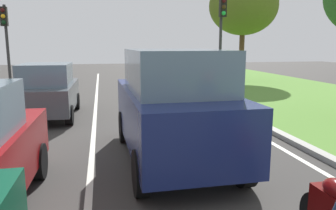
{
  "coord_description": "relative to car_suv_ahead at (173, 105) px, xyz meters",
  "views": [
    {
      "loc": [
        -0.43,
        2.22,
        2.38
      ],
      "look_at": [
        0.83,
        8.53,
        1.2
      ],
      "focal_mm": 35.53,
      "sensor_mm": 36.0,
      "label": 1
    }
  ],
  "objects": [
    {
      "name": "ground_plane",
      "position": [
        -0.97,
        5.34,
        -1.17
      ],
      "size": [
        60.0,
        60.0,
        0.0
      ],
      "primitive_type": "plane",
      "color": "#383533"
    },
    {
      "name": "curb_right",
      "position": [
        3.13,
        5.34,
        -1.11
      ],
      "size": [
        0.24,
        48.0,
        0.12
      ],
      "primitive_type": "cube",
      "color": "#9E9B93",
      "rests_on": "ground"
    },
    {
      "name": "traffic_light_near_right",
      "position": [
        4.33,
        9.06,
        2.1
      ],
      "size": [
        0.32,
        0.5,
        4.93
      ],
      "color": "#2D2D2D",
      "rests_on": "ground"
    },
    {
      "name": "lane_line_right_edge",
      "position": [
        2.63,
        5.34,
        -1.16
      ],
      "size": [
        0.12,
        32.0,
        0.01
      ],
      "primitive_type": "cube",
      "color": "silver",
      "rests_on": "ground"
    },
    {
      "name": "car_hatchback_far",
      "position": [
        -3.13,
        4.81,
        -0.28
      ],
      "size": [
        1.76,
        3.72,
        1.78
      ],
      "rotation": [
        0.0,
        0.0,
        -0.01
      ],
      "color": "#474C51",
      "rests_on": "ground"
    },
    {
      "name": "traffic_light_overhead_left",
      "position": [
        -5.87,
        11.17,
        1.78
      ],
      "size": [
        0.32,
        0.5,
        4.25
      ],
      "color": "#2D2D2D",
      "rests_on": "ground"
    },
    {
      "name": "lane_line_center",
      "position": [
        -1.67,
        5.34,
        -1.16
      ],
      "size": [
        0.12,
        32.0,
        0.01
      ],
      "primitive_type": "cube",
      "color": "silver",
      "rests_on": "ground"
    },
    {
      "name": "grass_verge_right",
      "position": [
        7.53,
        5.34,
        -1.14
      ],
      "size": [
        9.0,
        48.0,
        0.06
      ],
      "primitive_type": "cube",
      "color": "#548433",
      "rests_on": "ground"
    },
    {
      "name": "car_suv_ahead",
      "position": [
        0.0,
        0.0,
        0.0
      ],
      "size": [
        2.03,
        4.53,
        2.28
      ],
      "rotation": [
        0.0,
        0.0,
        0.02
      ],
      "color": "navy",
      "rests_on": "ground"
    },
    {
      "name": "tree_roadside_far",
      "position": [
        7.38,
        13.57,
        3.54
      ],
      "size": [
        4.24,
        4.24,
        6.53
      ],
      "color": "#4C331E",
      "rests_on": "ground"
    }
  ]
}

